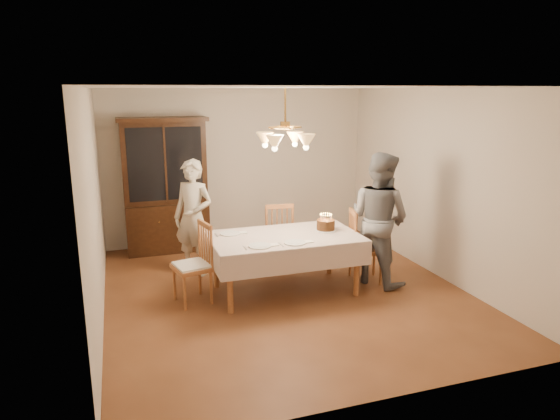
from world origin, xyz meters
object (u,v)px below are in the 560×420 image
object	(u,v)px
china_hutch	(166,188)
birthday_cake	(326,225)
dining_table	(285,241)
chair_far_side	(277,239)
elderly_woman	(193,218)

from	to	relation	value
china_hutch	birthday_cake	distance (m)	2.88
dining_table	chair_far_side	world-z (taller)	chair_far_side
elderly_woman	birthday_cake	bearing A→B (deg)	9.45
birthday_cake	dining_table	bearing A→B (deg)	-174.13
china_hutch	elderly_woman	world-z (taller)	china_hutch
dining_table	birthday_cake	size ratio (longest dim) A/B	6.33
china_hutch	chair_far_side	bearing A→B (deg)	-43.17
chair_far_side	birthday_cake	xyz separation A→B (m)	(0.41, -0.84, 0.39)
dining_table	elderly_woman	distance (m)	1.45
elderly_woman	birthday_cake	xyz separation A→B (m)	(1.60, -0.97, 0.00)
dining_table	china_hutch	bearing A→B (deg)	119.16
dining_table	china_hutch	size ratio (longest dim) A/B	0.88
elderly_woman	china_hutch	bearing A→B (deg)	142.33
elderly_woman	dining_table	bearing A→B (deg)	-4.95
birthday_cake	china_hutch	bearing A→B (deg)	130.12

